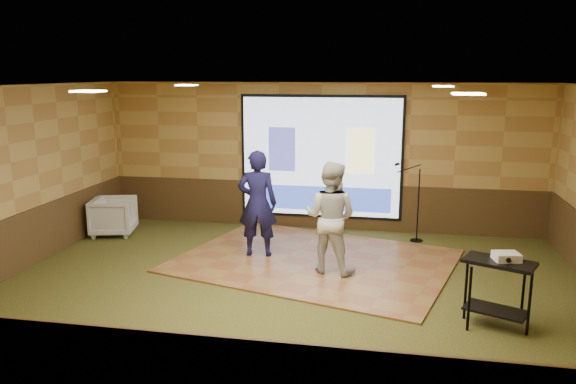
% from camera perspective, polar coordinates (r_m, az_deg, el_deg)
% --- Properties ---
extents(ground, '(9.00, 9.00, 0.00)m').
position_cam_1_polar(ground, '(8.55, 0.21, -9.88)').
color(ground, '#283518').
rests_on(ground, ground).
extents(room_shell, '(9.04, 7.04, 3.02)m').
position_cam_1_polar(room_shell, '(8.00, 0.23, 4.17)').
color(room_shell, tan).
rests_on(room_shell, ground).
extents(wainscot_back, '(9.00, 0.04, 0.95)m').
position_cam_1_polar(wainscot_back, '(11.69, 3.31, -1.40)').
color(wainscot_back, '#433316').
rests_on(wainscot_back, ground).
extents(wainscot_left, '(0.04, 7.00, 0.95)m').
position_cam_1_polar(wainscot_left, '(10.16, -25.58, -4.68)').
color(wainscot_left, '#433316').
rests_on(wainscot_left, ground).
extents(projector_screen, '(3.32, 0.06, 2.52)m').
position_cam_1_polar(projector_screen, '(11.45, 3.35, 3.42)').
color(projector_screen, black).
rests_on(projector_screen, room_shell).
extents(downlight_nw, '(0.32, 0.32, 0.02)m').
position_cam_1_polar(downlight_nw, '(10.26, -10.27, 10.63)').
color(downlight_nw, '#F8DFBA').
rests_on(downlight_nw, room_shell).
extents(downlight_ne, '(0.32, 0.32, 0.02)m').
position_cam_1_polar(downlight_ne, '(9.63, 15.47, 10.31)').
color(downlight_ne, '#F8DFBA').
rests_on(downlight_ne, room_shell).
extents(downlight_sw, '(0.32, 0.32, 0.02)m').
position_cam_1_polar(downlight_sw, '(7.27, -19.62, 9.62)').
color(downlight_sw, '#F8DFBA').
rests_on(downlight_sw, room_shell).
extents(downlight_se, '(0.32, 0.32, 0.02)m').
position_cam_1_polar(downlight_se, '(6.35, 17.83, 9.47)').
color(downlight_se, '#F8DFBA').
rests_on(downlight_se, room_shell).
extents(dance_floor, '(5.21, 4.47, 0.03)m').
position_cam_1_polar(dance_floor, '(9.75, 2.71, -6.96)').
color(dance_floor, olive).
rests_on(dance_floor, ground).
extents(player_left, '(0.73, 0.52, 1.87)m').
position_cam_1_polar(player_left, '(9.75, -3.12, -1.17)').
color(player_left, '#161541').
rests_on(player_left, dance_floor).
extents(player_right, '(1.01, 0.88, 1.80)m').
position_cam_1_polar(player_right, '(8.97, 4.32, -2.59)').
color(player_right, beige).
rests_on(player_right, dance_floor).
extents(av_table, '(0.84, 0.44, 0.89)m').
position_cam_1_polar(av_table, '(7.64, 20.54, -8.53)').
color(av_table, black).
rests_on(av_table, ground).
extents(projector, '(0.35, 0.31, 0.10)m').
position_cam_1_polar(projector, '(7.57, 21.31, -6.14)').
color(projector, white).
rests_on(projector, av_table).
extents(mic_stand, '(0.60, 0.25, 1.53)m').
position_cam_1_polar(mic_stand, '(11.04, 12.74, -2.39)').
color(mic_stand, black).
rests_on(mic_stand, ground).
extents(banquet_chair, '(0.99, 0.97, 0.75)m').
position_cam_1_polar(banquet_chair, '(11.75, -17.29, -2.37)').
color(banquet_chair, gray).
rests_on(banquet_chair, ground).
extents(duffel_bag, '(0.40, 0.27, 0.25)m').
position_cam_1_polar(duffel_bag, '(11.21, 4.51, -3.86)').
color(duffel_bag, black).
rests_on(duffel_bag, ground).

